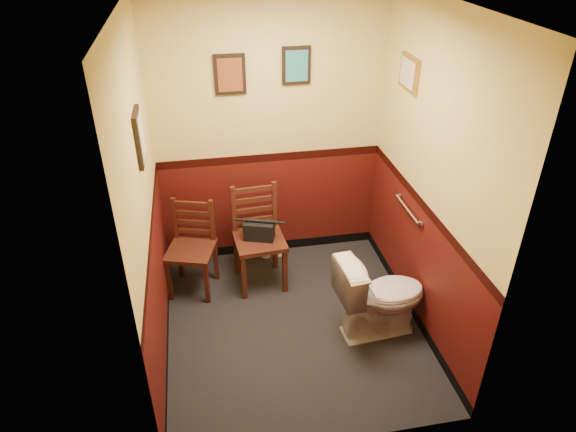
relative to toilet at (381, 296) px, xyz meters
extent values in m
cube|color=black|center=(-0.72, 0.19, -0.38)|extent=(2.20, 2.40, 0.00)
cube|color=silver|center=(-0.72, 0.19, 2.32)|extent=(2.20, 2.40, 0.00)
cube|color=#440F0C|center=(-0.72, 1.39, 0.97)|extent=(2.20, 0.00, 2.70)
cube|color=#440F0C|center=(-0.72, -1.01, 0.97)|extent=(2.20, 0.00, 2.70)
cube|color=#440F0C|center=(-1.82, 0.19, 0.97)|extent=(0.00, 2.40, 2.70)
cube|color=#440F0C|center=(0.38, 0.19, 0.97)|extent=(0.00, 2.40, 2.70)
cylinder|color=silver|center=(0.35, 0.44, 0.57)|extent=(0.03, 0.50, 0.03)
cylinder|color=silver|center=(0.37, 0.19, 0.57)|extent=(0.02, 0.06, 0.06)
cylinder|color=silver|center=(0.37, 0.69, 0.57)|extent=(0.02, 0.06, 0.06)
cube|color=black|center=(-1.07, 1.37, 1.57)|extent=(0.28, 0.03, 0.36)
cube|color=brown|center=(-1.07, 1.36, 1.57)|extent=(0.22, 0.01, 0.30)
cube|color=black|center=(-0.47, 1.37, 1.62)|extent=(0.26, 0.03, 0.34)
cube|color=teal|center=(-0.47, 1.36, 1.62)|extent=(0.20, 0.01, 0.28)
cube|color=black|center=(-1.80, 0.29, 1.47)|extent=(0.03, 0.30, 0.38)
cube|color=beige|center=(-1.79, 0.29, 1.47)|extent=(0.01, 0.24, 0.31)
cube|color=olive|center=(0.36, 0.79, 1.67)|extent=(0.03, 0.34, 0.28)
cube|color=beige|center=(0.35, 0.79, 1.67)|extent=(0.01, 0.28, 0.22)
imported|color=white|center=(0.00, 0.00, 0.00)|extent=(0.82, 0.50, 0.76)
cylinder|color=silver|center=(0.28, 0.03, -0.33)|extent=(0.10, 0.10, 0.10)
cylinder|color=silver|center=(0.28, 0.03, -0.16)|extent=(0.01, 0.01, 0.30)
cube|color=#411C13|center=(-1.57, 0.88, 0.07)|extent=(0.53, 0.53, 0.04)
cube|color=#411C13|center=(-1.80, 0.76, -0.16)|extent=(0.05, 0.05, 0.45)
cube|color=#411C13|center=(-1.69, 1.10, -0.16)|extent=(0.05, 0.05, 0.45)
cube|color=#411C13|center=(-1.45, 0.65, -0.16)|extent=(0.05, 0.05, 0.45)
cube|color=#411C13|center=(-1.34, 1.00, -0.16)|extent=(0.05, 0.05, 0.45)
cube|color=#411C13|center=(-1.69, 1.11, 0.30)|extent=(0.05, 0.05, 0.45)
cube|color=#411C13|center=(-1.34, 1.00, 0.30)|extent=(0.05, 0.05, 0.45)
cube|color=#411C13|center=(-1.52, 1.06, 0.17)|extent=(0.33, 0.12, 0.05)
cube|color=#411C13|center=(-1.52, 1.06, 0.27)|extent=(0.33, 0.12, 0.05)
cube|color=#411C13|center=(-1.52, 1.06, 0.37)|extent=(0.33, 0.12, 0.05)
cube|color=#411C13|center=(-1.52, 1.06, 0.47)|extent=(0.33, 0.12, 0.05)
cube|color=#411C13|center=(-0.92, 0.86, 0.12)|extent=(0.50, 0.50, 0.04)
cube|color=#411C13|center=(-1.10, 0.65, -0.13)|extent=(0.05, 0.05, 0.50)
cube|color=#411C13|center=(-1.13, 1.05, -0.13)|extent=(0.05, 0.05, 0.50)
cube|color=#411C13|center=(-0.70, 0.68, -0.13)|extent=(0.05, 0.05, 0.50)
cube|color=#411C13|center=(-0.73, 1.08, -0.13)|extent=(0.05, 0.05, 0.50)
cube|color=#411C13|center=(-1.13, 1.05, 0.36)|extent=(0.05, 0.04, 0.50)
cube|color=#411C13|center=(-0.73, 1.08, 0.36)|extent=(0.05, 0.04, 0.50)
cube|color=#411C13|center=(-0.93, 1.07, 0.23)|extent=(0.38, 0.05, 0.05)
cube|color=#411C13|center=(-0.93, 1.07, 0.34)|extent=(0.38, 0.05, 0.05)
cube|color=#411C13|center=(-0.93, 1.07, 0.45)|extent=(0.38, 0.05, 0.05)
cube|color=#411C13|center=(-0.93, 1.07, 0.56)|extent=(0.38, 0.05, 0.05)
cube|color=black|center=(-0.92, 0.86, 0.23)|extent=(0.31, 0.22, 0.18)
cylinder|color=black|center=(-0.92, 0.86, 0.33)|extent=(0.24, 0.10, 0.02)
cylinder|color=silver|center=(-0.81, 1.30, -0.33)|extent=(0.12, 0.12, 0.11)
cylinder|color=silver|center=(-0.68, 1.30, -0.33)|extent=(0.12, 0.12, 0.11)
cylinder|color=silver|center=(-0.74, 1.29, -0.22)|extent=(0.12, 0.12, 0.11)
camera|label=1|loc=(-1.39, -3.17, 2.85)|focal=32.00mm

